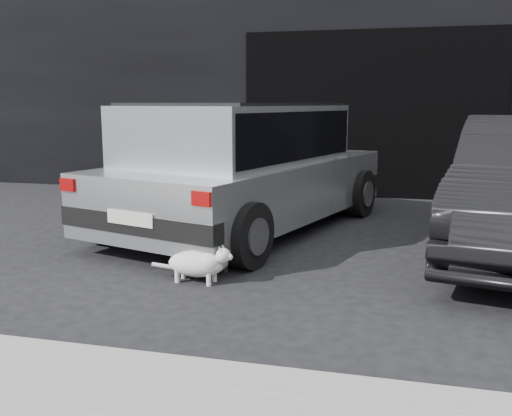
# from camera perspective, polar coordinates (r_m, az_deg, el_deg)

# --- Properties ---
(ground) EXTENTS (80.00, 80.00, 0.00)m
(ground) POSITION_cam_1_polar(r_m,az_deg,el_deg) (5.63, -1.62, -4.87)
(ground) COLOR black
(ground) RESTS_ON ground
(building_facade) EXTENTS (34.00, 4.00, 5.00)m
(building_facade) POSITION_cam_1_polar(r_m,az_deg,el_deg) (11.28, 12.13, 15.39)
(building_facade) COLOR black
(building_facade) RESTS_ON ground
(garage_opening) EXTENTS (4.00, 0.10, 2.60)m
(garage_opening) POSITION_cam_1_polar(r_m,az_deg,el_deg) (9.23, 11.33, 9.10)
(garage_opening) COLOR black
(garage_opening) RESTS_ON ground
(curb) EXTENTS (18.00, 0.25, 0.12)m
(curb) POSITION_cam_1_polar(r_m,az_deg,el_deg) (3.03, 3.43, -17.73)
(curb) COLOR gray
(curb) RESTS_ON ground
(silver_hatchback) EXTENTS (2.89, 4.39, 1.49)m
(silver_hatchback) POSITION_cam_1_polar(r_m,az_deg,el_deg) (6.66, -1.23, 4.65)
(silver_hatchback) COLOR #ACAEB1
(silver_hatchback) RESTS_ON ground
(cat_siamese) EXTENTS (0.36, 0.66, 0.24)m
(cat_siamese) POSITION_cam_1_polar(r_m,az_deg,el_deg) (4.99, -4.82, -5.64)
(cat_siamese) COLOR beige
(cat_siamese) RESTS_ON ground
(cat_white) EXTENTS (0.73, 0.28, 0.34)m
(cat_white) POSITION_cam_1_polar(r_m,az_deg,el_deg) (4.82, -5.69, -5.53)
(cat_white) COLOR silver
(cat_white) RESTS_ON ground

